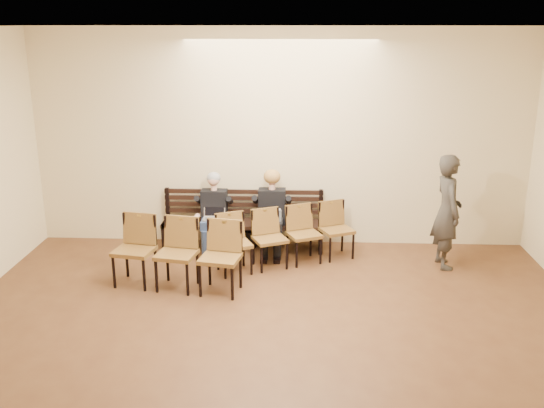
% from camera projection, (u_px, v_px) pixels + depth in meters
% --- Properties ---
extents(room_walls, '(8.02, 10.01, 3.51)m').
position_uv_depth(room_walls, '(265.00, 140.00, 5.46)').
color(room_walls, beige).
rests_on(room_walls, ground).
extents(bench, '(2.60, 0.90, 0.45)m').
position_uv_depth(bench, '(243.00, 235.00, 9.86)').
color(bench, black).
rests_on(bench, ground).
extents(seated_man, '(0.51, 0.70, 1.22)m').
position_uv_depth(seated_man, '(214.00, 214.00, 9.65)').
color(seated_man, black).
rests_on(seated_man, ground).
extents(seated_woman, '(0.53, 0.74, 1.24)m').
position_uv_depth(seated_woman, '(272.00, 215.00, 9.61)').
color(seated_woman, black).
rests_on(seated_woman, ground).
extents(laptop, '(0.37, 0.31, 0.25)m').
position_uv_depth(laptop, '(213.00, 220.00, 9.50)').
color(laptop, silver).
rests_on(laptop, bench).
extents(water_bottle, '(0.08, 0.08, 0.21)m').
position_uv_depth(water_bottle, '(279.00, 223.00, 9.42)').
color(water_bottle, silver).
rests_on(water_bottle, bench).
extents(bag, '(0.41, 0.32, 0.28)m').
position_uv_depth(bag, '(245.00, 238.00, 9.97)').
color(bag, black).
rests_on(bag, ground).
extents(passerby, '(0.55, 0.77, 1.99)m').
position_uv_depth(passerby, '(448.00, 203.00, 8.92)').
color(passerby, '#34302B').
rests_on(passerby, ground).
extents(chair_row_front, '(2.15, 1.31, 0.88)m').
position_uv_depth(chair_row_front, '(287.00, 237.00, 9.14)').
color(chair_row_front, olive).
rests_on(chair_row_front, ground).
extents(chair_row_back, '(1.84, 0.85, 0.99)m').
position_uv_depth(chair_row_back, '(176.00, 255.00, 8.31)').
color(chair_row_back, olive).
rests_on(chair_row_back, ground).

